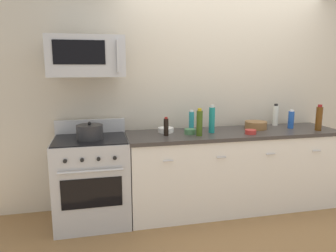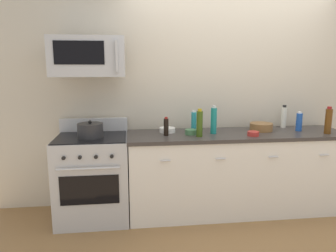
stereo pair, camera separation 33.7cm
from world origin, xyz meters
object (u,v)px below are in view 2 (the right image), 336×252
bottle_wine_amber (328,121)px  bottle_soda_blue (299,122)px  bowl_red_small (253,133)px  bottle_olive_oil (200,123)px  microwave (88,57)px  bottle_vinegar_white (284,117)px  bowl_white_ceramic (167,130)px  stockpot (90,130)px  bowl_green_glaze (191,132)px  bottle_sparkling_teal (214,120)px  bottle_soy_sauce_dark (166,127)px  range_oven (93,177)px  bowl_wooden_salad (261,127)px  bottle_dish_soap (194,121)px

bottle_wine_amber → bottle_soda_blue: bottle_wine_amber is taller
bowl_red_small → bottle_olive_oil: bearing=176.4°
microwave → bottle_wine_amber: bearing=-4.7°
bottle_vinegar_white → bowl_white_ceramic: 1.44m
bowl_red_small → stockpot: 1.72m
bottle_vinegar_white → bowl_red_small: 0.68m
bottle_vinegar_white → bowl_green_glaze: size_ratio=2.13×
bottle_sparkling_teal → microwave: bearing=177.7°
bottle_wine_amber → bottle_soy_sauce_dark: 1.79m
bottle_sparkling_teal → bottle_wine_amber: bearing=-7.1°
range_oven → bottle_soda_blue: (2.34, 0.02, 0.56)m
bottle_soda_blue → bottle_soy_sauce_dark: (-1.55, -0.07, -0.01)m
bottle_soy_sauce_dark → bowl_red_small: size_ratio=1.63×
bottle_olive_oil → bowl_red_small: (0.58, -0.04, -0.12)m
bottle_soda_blue → bottle_sparkling_teal: bearing=-178.1°
bottle_wine_amber → bowl_red_small: 0.86m
bowl_red_small → stockpot: bearing=176.1°
bottle_olive_oil → bottle_soda_blue: 1.22m
bottle_sparkling_teal → bowl_white_ceramic: bottle_sparkling_teal is taller
bottle_olive_oil → bowl_white_ceramic: size_ratio=1.66×
bottle_olive_oil → bottle_soy_sauce_dark: bottle_olive_oil is taller
bowl_green_glaze → bowl_white_ceramic: size_ratio=0.72×
bottle_soda_blue → bowl_wooden_salad: 0.43m
stockpot → bowl_wooden_salad: bearing=4.1°
bottle_dish_soap → bowl_wooden_salad: 0.79m
bottle_soda_blue → bottle_vinegar_white: size_ratio=0.82×
bowl_green_glaze → stockpot: bearing=-178.4°
bottle_sparkling_teal → bowl_red_small: bearing=-22.3°
microwave → bottle_vinegar_white: microwave is taller
bottle_olive_oil → bowl_wooden_salad: size_ratio=1.15×
bottle_soda_blue → bottle_dish_soap: size_ratio=0.92×
bottle_olive_oil → bottle_wine_amber: bearing=-1.2°
bottle_olive_oil → bottle_wine_amber: bottle_wine_amber is taller
range_oven → bowl_red_small: range_oven is taller
bowl_red_small → bottle_soda_blue: bearing=17.3°
bottle_olive_oil → bottle_sparkling_teal: bottle_sparkling_teal is taller
bottle_olive_oil → bottle_vinegar_white: 1.18m
bottle_soy_sauce_dark → bowl_white_ceramic: bearing=78.6°
bottle_soy_sauce_dark → bowl_wooden_salad: 1.13m
microwave → bottle_dish_soap: bearing=4.4°
microwave → bottle_soy_sauce_dark: (0.79, -0.09, -0.73)m
bottle_sparkling_teal → bowl_wooden_salad: (0.59, 0.09, -0.10)m
bottle_olive_oil → bottle_soda_blue: (1.20, 0.16, -0.03)m
bottle_soda_blue → bottle_soy_sauce_dark: bottle_soda_blue is taller
bottle_olive_oil → bottle_dish_soap: bottle_olive_oil is taller
microwave → bottle_sparkling_teal: microwave is taller
bowl_white_ceramic → stockpot: stockpot is taller
bowl_red_small → bottle_vinegar_white: bearing=36.7°
bowl_green_glaze → bowl_white_ceramic: bowl_green_glaze is taller
bottle_wine_amber → bowl_white_ceramic: bearing=170.4°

